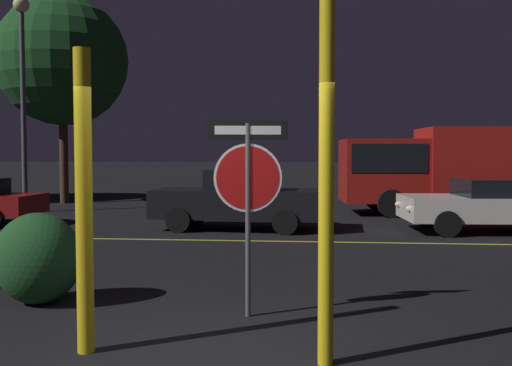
# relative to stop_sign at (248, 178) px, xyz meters

# --- Properties ---
(ground_plane) EXTENTS (260.00, 260.00, 0.00)m
(ground_plane) POSITION_rel_stop_sign_xyz_m (-0.29, -1.54, -1.61)
(ground_plane) COLOR black
(road_center_stripe) EXTENTS (38.45, 0.12, 0.01)m
(road_center_stripe) POSITION_rel_stop_sign_xyz_m (-0.29, 5.70, -1.60)
(road_center_stripe) COLOR gold
(road_center_stripe) RESTS_ON ground_plane
(stop_sign) EXTENTS (0.92, 0.16, 2.26)m
(stop_sign) POSITION_rel_stop_sign_xyz_m (0.00, 0.00, 0.00)
(stop_sign) COLOR #4C4C51
(stop_sign) RESTS_ON ground_plane
(yellow_pole_left) EXTENTS (0.16, 0.16, 2.86)m
(yellow_pole_left) POSITION_rel_stop_sign_xyz_m (-1.40, -1.33, -0.18)
(yellow_pole_left) COLOR yellow
(yellow_pole_left) RESTS_ON ground_plane
(yellow_pole_right) EXTENTS (0.14, 0.14, 3.29)m
(yellow_pole_right) POSITION_rel_stop_sign_xyz_m (0.85, -1.44, 0.04)
(yellow_pole_right) COLOR yellow
(yellow_pole_right) RESTS_ON ground_plane
(hedge_bush_1) EXTENTS (1.10, 0.91, 1.15)m
(hedge_bush_1) POSITION_rel_stop_sign_xyz_m (-2.68, 0.30, -1.03)
(hedge_bush_1) COLOR #1E4C23
(hedge_bush_1) RESTS_ON ground_plane
(passing_car_2) EXTENTS (4.32, 2.02, 1.49)m
(passing_car_2) POSITION_rel_stop_sign_xyz_m (-1.07, 7.59, -0.86)
(passing_car_2) COLOR black
(passing_car_2) RESTS_ON ground_plane
(passing_car_3) EXTENTS (4.19, 2.23, 1.29)m
(passing_car_3) POSITION_rel_stop_sign_xyz_m (5.02, 7.67, -0.94)
(passing_car_3) COLOR silver
(passing_car_3) RESTS_ON ground_plane
(delivery_truck) EXTENTS (6.70, 2.81, 2.69)m
(delivery_truck) POSITION_rel_stop_sign_xyz_m (4.92, 11.79, -0.11)
(delivery_truck) COLOR maroon
(delivery_truck) RESTS_ON ground_plane
(street_lamp) EXTENTS (0.50, 0.50, 6.86)m
(street_lamp) POSITION_rel_stop_sign_xyz_m (-8.42, 11.03, 3.06)
(street_lamp) COLOR #4C4C51
(street_lamp) RESTS_ON ground_plane
(tree_1) EXTENTS (4.92, 4.92, 7.89)m
(tree_1) POSITION_rel_stop_sign_xyz_m (-8.66, 14.51, 3.81)
(tree_1) COLOR #422D1E
(tree_1) RESTS_ON ground_plane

